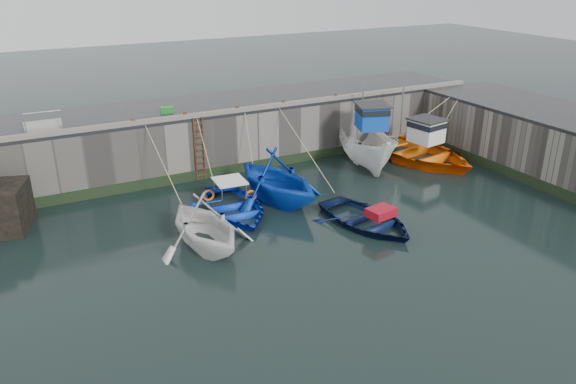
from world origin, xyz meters
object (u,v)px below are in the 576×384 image
bollard_b (185,115)px  bollard_e (336,97)px  bollard_a (133,122)px  bollard_d (283,103)px  boat_near_blacktrim (277,201)px  bollard_c (237,109)px  boat_near_navy (366,224)px  boat_far_white (367,145)px  fish_crate (167,110)px  ladder (200,149)px  boat_near_white (205,246)px  boat_far_orange (416,151)px  boat_near_blue (234,212)px

bollard_b → bollard_e: (8.50, 0.00, 0.00)m
bollard_a → bollard_d: 7.80m
boat_near_blacktrim → bollard_e: size_ratio=18.75×
bollard_c → boat_near_navy: bearing=-75.4°
boat_far_white → fish_crate: bearing=178.5°
ladder → boat_near_white: 7.30m
boat_near_navy → bollard_b: bearing=110.7°
boat_far_orange → bollard_c: bearing=152.7°
boat_near_white → bollard_e: bearing=28.0°
boat_near_blue → bollard_a: 6.47m
boat_far_white → bollard_d: (-3.88, 2.19, 2.25)m
fish_crate → bollard_e: 9.10m
bollard_d → bollard_e: same height
boat_near_blue → boat_far_orange: size_ratio=0.60×
boat_near_navy → boat_far_orange: bearing=28.2°
boat_near_blacktrim → fish_crate: fish_crate is taller
bollard_e → boat_near_blue: bearing=-149.6°
boat_near_blue → fish_crate: 6.99m
fish_crate → bollard_e: (9.00, -1.38, -0.01)m
boat_far_orange → bollard_c: size_ratio=28.91×
fish_crate → bollard_b: fish_crate is taller
ladder → boat_far_orange: boat_far_orange is taller
fish_crate → bollard_d: size_ratio=2.27×
boat_far_white → fish_crate: boat_far_white is taller
boat_far_white → fish_crate: (-9.68, 3.57, 2.26)m
bollard_c → bollard_e: 5.80m
bollard_a → bollard_b: same height
boat_near_blue → boat_far_white: (8.69, 2.51, 1.05)m
bollard_c → boat_near_blue: bearing=-115.2°
bollard_c → bollard_a: bearing=180.0°
bollard_b → boat_near_navy: bearing=-59.7°
bollard_b → fish_crate: bearing=110.0°
bollard_a → bollard_c: (5.20, 0.00, 0.00)m
fish_crate → bollard_d: (5.80, -1.38, -0.01)m
bollard_c → bollard_e: size_ratio=1.00×
boat_near_blue → boat_near_white: bearing=-128.8°
boat_near_blue → bollard_d: size_ratio=17.45×
boat_near_white → bollard_d: bollard_d is taller
bollard_e → bollard_c: bearing=180.0°
fish_crate → bollard_b: 1.47m
ladder → boat_near_blacktrim: size_ratio=0.61×
boat_near_blue → boat_far_white: size_ratio=0.71×
boat_near_blue → boat_near_blacktrim: (2.20, 0.28, 0.00)m
boat_far_orange → bollard_b: bearing=156.4°
boat_near_blue → bollard_e: size_ratio=17.45×
fish_crate → bollard_a: 2.43m
boat_near_white → boat_far_orange: boat_far_orange is taller
bollard_e → bollard_a: bearing=180.0°
ladder → boat_far_white: bearing=-12.1°
bollard_d → bollard_e: bearing=0.0°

